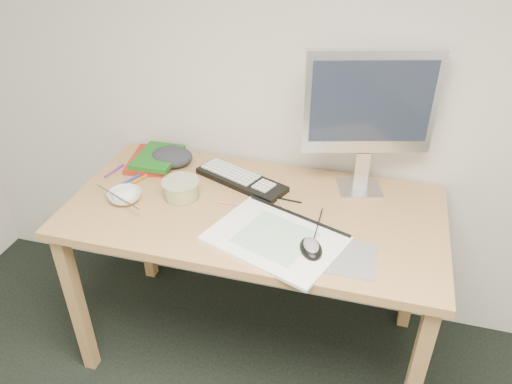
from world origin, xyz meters
The scene contains 18 objects.
desk centered at (-0.26, 1.43, 0.67)m, with size 1.40×0.70×0.75m.
mousepad centered at (0.10, 1.24, 0.75)m, with size 0.21×0.19×0.00m, color slate.
sketchpad centered at (-0.14, 1.26, 0.76)m, with size 0.44×0.31×0.01m, color white.
keyboard centered at (-0.36, 1.59, 0.76)m, with size 0.39×0.12×0.02m, color black.
monitor centered at (0.11, 1.67, 1.10)m, with size 0.47×0.19×0.56m.
mouse centered at (-0.01, 1.23, 0.78)m, with size 0.07×0.12×0.04m, color black.
rice_bowl centered at (-0.75, 1.35, 0.77)m, with size 0.13×0.13×0.04m, color white.
chopsticks centered at (-0.75, 1.31, 0.79)m, with size 0.02×0.02×0.25m, color silver.
fruit_tub centered at (-0.55, 1.43, 0.79)m, with size 0.15×0.15×0.07m, color gold.
book_red centered at (-0.78, 1.65, 0.76)m, with size 0.18×0.24×0.02m, color maroon.
book_green centered at (-0.75, 1.64, 0.78)m, with size 0.17×0.23×0.02m, color #175C17.
cloth_lump centered at (-0.69, 1.66, 0.78)m, with size 0.15×0.13×0.06m, color #27282F.
pencil_pink centered at (-0.31, 1.43, 0.75)m, with size 0.01×0.01×0.19m, color #CF677A.
pencil_tan centered at (-0.19, 1.51, 0.75)m, with size 0.01×0.01×0.19m, color tan.
pencil_black centered at (-0.18, 1.51, 0.75)m, with size 0.01×0.01×0.18m, color black.
marker_blue centered at (-0.79, 1.50, 0.76)m, with size 0.01×0.01×0.12m, color #1E37A7.
marker_orange centered at (-0.75, 1.53, 0.76)m, with size 0.01×0.01×0.14m, color #C36017.
marker_purple centered at (-0.90, 1.53, 0.76)m, with size 0.01×0.01×0.12m, color #67268D.
Camera 1 is at (0.15, -0.05, 1.82)m, focal length 35.00 mm.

